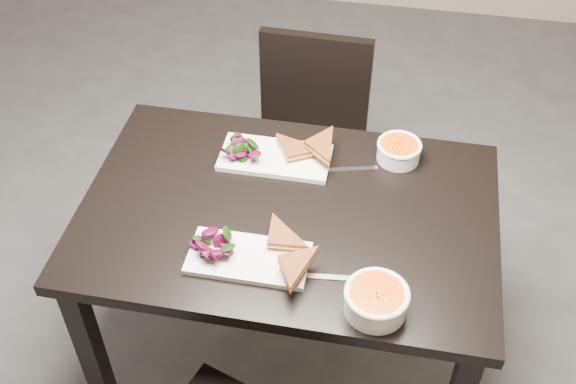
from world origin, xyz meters
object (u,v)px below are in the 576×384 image
object	(u,v)px
table	(288,233)
plate_far	(275,158)
chair_far	(309,134)
soup_bowl_near	(376,299)
plate_near	(249,258)
soup_bowl_far	(399,150)

from	to	relation	value
table	plate_far	bearing A→B (deg)	111.12
chair_far	soup_bowl_near	distance (m)	1.08
chair_far	plate_near	world-z (taller)	chair_far
soup_bowl_far	chair_far	bearing A→B (deg)	131.21
plate_near	soup_bowl_far	xyz separation A→B (m)	(0.36, 0.49, 0.03)
plate_near	soup_bowl_near	size ratio (longest dim) A/B	1.97
plate_far	soup_bowl_far	xyz separation A→B (m)	(0.37, 0.08, 0.03)
plate_far	soup_bowl_far	world-z (taller)	soup_bowl_far
soup_bowl_far	plate_far	bearing A→B (deg)	-168.41
table	soup_bowl_far	size ratio (longest dim) A/B	8.66
plate_near	soup_bowl_far	world-z (taller)	soup_bowl_far
soup_bowl_near	chair_far	bearing A→B (deg)	108.52
chair_far	soup_bowl_near	bearing A→B (deg)	-70.00
plate_near	soup_bowl_far	bearing A→B (deg)	53.49
plate_near	plate_far	bearing A→B (deg)	91.52
chair_far	plate_near	distance (m)	0.92
table	chair_far	world-z (taller)	chair_far
soup_bowl_near	plate_far	xyz separation A→B (m)	(-0.36, 0.51, -0.03)
plate_near	soup_bowl_near	distance (m)	0.37
soup_bowl_near	plate_far	distance (m)	0.63
table	chair_far	xyz separation A→B (m)	(-0.05, 0.67, -0.17)
soup_bowl_near	soup_bowl_far	bearing A→B (deg)	88.75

